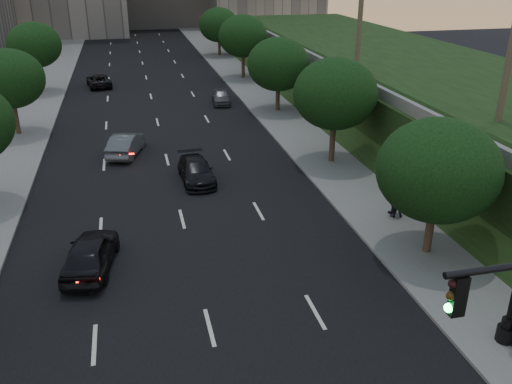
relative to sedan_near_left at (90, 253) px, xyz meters
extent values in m
cube|color=black|center=(4.25, 19.88, -0.76)|extent=(16.00, 140.00, 0.02)
cube|color=slate|center=(14.50, 19.88, -0.70)|extent=(4.50, 140.00, 0.15)
cube|color=slate|center=(-6.00, 19.88, -0.70)|extent=(4.50, 140.00, 0.15)
cube|color=black|center=(26.25, 17.88, 1.23)|extent=(18.00, 90.00, 4.00)
cube|color=slate|center=(17.75, 17.88, 3.58)|extent=(0.35, 90.00, 0.70)
cylinder|color=#38281C|center=(14.55, -2.12, 0.66)|extent=(0.36, 0.36, 2.86)
ellipsoid|color=black|center=(14.55, -2.12, 3.26)|extent=(5.20, 5.20, 4.42)
cylinder|color=#38281C|center=(14.55, 9.88, 0.83)|extent=(0.36, 0.36, 3.21)
ellipsoid|color=black|center=(14.55, 9.88, 3.75)|extent=(5.20, 5.20, 4.42)
cylinder|color=#38281C|center=(14.55, 22.88, 0.66)|extent=(0.36, 0.36, 2.86)
ellipsoid|color=black|center=(14.55, 22.88, 3.26)|extent=(5.20, 5.20, 4.42)
cylinder|color=#38281C|center=(14.55, 36.88, 0.83)|extent=(0.36, 0.36, 3.21)
ellipsoid|color=black|center=(14.55, 36.88, 3.75)|extent=(5.20, 5.20, 4.42)
cylinder|color=#38281C|center=(14.55, 51.88, 0.66)|extent=(0.36, 0.36, 2.86)
ellipsoid|color=black|center=(14.55, 51.88, 3.26)|extent=(5.20, 5.20, 4.42)
cylinder|color=#38281C|center=(-6.05, 20.88, 0.72)|extent=(0.36, 0.36, 2.99)
ellipsoid|color=black|center=(-6.05, 20.88, 3.44)|extent=(5.00, 5.00, 4.25)
cylinder|color=#38281C|center=(-6.05, 34.88, 0.85)|extent=(0.36, 0.36, 3.26)
ellipsoid|color=black|center=(-6.05, 34.88, 3.81)|extent=(5.00, 5.00, 4.25)
cube|color=black|center=(8.51, -12.71, 4.98)|extent=(0.32, 0.22, 0.95)
sphere|color=black|center=(8.33, -12.71, 5.31)|extent=(0.20, 0.20, 0.20)
sphere|color=#3F2B0A|center=(8.33, -12.71, 5.01)|extent=(0.20, 0.20, 0.20)
sphere|color=#19F24C|center=(8.33, -12.71, 4.71)|extent=(0.20, 0.20, 0.20)
cylinder|color=black|center=(13.97, -8.34, -0.42)|extent=(0.60, 0.60, 0.70)
cylinder|color=black|center=(13.97, -8.34, 0.08)|extent=(0.40, 0.40, 0.40)
imported|color=black|center=(0.00, 0.00, 0.00)|extent=(2.58, 4.79, 1.55)
imported|color=#515357|center=(1.74, 14.57, -0.03)|extent=(2.83, 4.75, 1.48)
imported|color=black|center=(-0.63, 36.37, -0.13)|extent=(2.82, 4.92, 1.29)
imported|color=black|center=(5.67, 8.82, -0.12)|extent=(2.00, 4.55, 1.30)
imported|color=#4F5256|center=(10.32, 26.71, -0.12)|extent=(1.94, 4.00, 1.32)
imported|color=black|center=(14.76, 1.44, 0.18)|extent=(0.90, 0.76, 1.61)
imported|color=black|center=(14.86, 1.76, 0.29)|extent=(1.16, 0.80, 1.83)
camera|label=1|loc=(2.19, -20.96, 11.49)|focal=38.00mm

